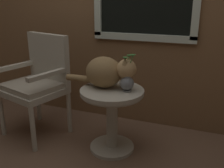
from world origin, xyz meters
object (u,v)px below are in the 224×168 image
at_px(wicker_side_table, 112,108).
at_px(pewter_vase_with_ivy, 127,81).
at_px(cat, 107,72).
at_px(wicker_chair, 39,80).

xyz_separation_m(wicker_side_table, pewter_vase_with_ivy, (0.13, 0.01, 0.26)).
xyz_separation_m(wicker_side_table, cat, (-0.06, 0.04, 0.31)).
bearing_deg(pewter_vase_with_ivy, cat, 171.22).
bearing_deg(wicker_chair, wicker_side_table, -4.27).
distance_m(cat, pewter_vase_with_ivy, 0.20).
xyz_separation_m(cat, pewter_vase_with_ivy, (0.19, -0.03, -0.05)).
height_order(wicker_side_table, wicker_chair, wicker_chair).
height_order(wicker_side_table, pewter_vase_with_ivy, pewter_vase_with_ivy).
distance_m(wicker_side_table, cat, 0.32).
relative_size(wicker_side_table, wicker_chair, 0.58).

